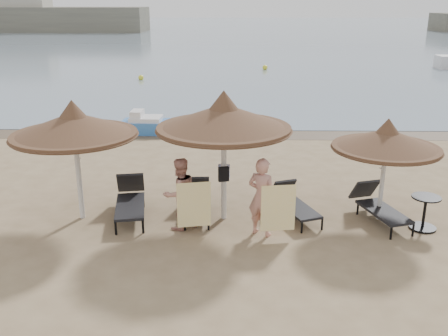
# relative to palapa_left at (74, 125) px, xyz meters

# --- Properties ---
(ground) EXTENTS (160.00, 160.00, 0.00)m
(ground) POSITION_rel_palapa_left_xyz_m (3.67, -1.30, -2.34)
(ground) COLOR #977F5E
(ground) RESTS_ON ground
(sea) EXTENTS (200.00, 140.00, 0.03)m
(sea) POSITION_rel_palapa_left_xyz_m (3.67, 78.70, -2.33)
(sea) COLOR slate
(sea) RESTS_ON ground
(wet_sand_strip) EXTENTS (200.00, 1.60, 0.01)m
(wet_sand_strip) POSITION_rel_palapa_left_xyz_m (3.67, 8.10, -2.34)
(wet_sand_strip) COLOR brown
(wet_sand_strip) RESTS_ON ground
(far_shore) EXTENTS (150.00, 54.80, 12.00)m
(far_shore) POSITION_rel_palapa_left_xyz_m (-21.44, 76.53, 0.57)
(far_shore) COLOR #6D6956
(far_shore) RESTS_ON ground
(palapa_left) EXTENTS (2.97, 2.97, 2.94)m
(palapa_left) POSITION_rel_palapa_left_xyz_m (0.00, 0.00, 0.00)
(palapa_left) COLOR silver
(palapa_left) RESTS_ON ground
(palapa_center) EXTENTS (3.19, 3.19, 3.16)m
(palapa_center) POSITION_rel_palapa_left_xyz_m (3.49, 0.04, 0.18)
(palapa_center) COLOR silver
(palapa_center) RESTS_ON ground
(palapa_right) EXTENTS (2.55, 2.55, 2.53)m
(palapa_right) POSITION_rel_palapa_left_xyz_m (7.28, 0.05, -0.33)
(palapa_right) COLOR silver
(palapa_right) RESTS_ON ground
(lounger_far_left) EXTENTS (1.00, 2.12, 0.91)m
(lounger_far_left) POSITION_rel_palapa_left_xyz_m (1.16, 0.20, -1.93)
(lounger_far_left) COLOR black
(lounger_far_left) RESTS_ON ground
(lounger_near_left) EXTENTS (0.70, 1.85, 0.81)m
(lounger_near_left) POSITION_rel_palapa_left_xyz_m (2.82, 0.32, -1.97)
(lounger_near_left) COLOR black
(lounger_near_left) RESTS_ON ground
(lounger_near_right) EXTENTS (1.18, 1.86, 0.79)m
(lounger_near_right) POSITION_rel_palapa_left_xyz_m (5.20, 0.22, -1.98)
(lounger_near_right) COLOR black
(lounger_near_right) RESTS_ON ground
(lounger_far_right) EXTENTS (1.16, 2.00, 0.85)m
(lounger_far_right) POSITION_rel_palapa_left_xyz_m (7.22, 0.01, -1.96)
(lounger_far_right) COLOR black
(lounger_far_right) RESTS_ON ground
(side_table) EXTENTS (0.66, 0.66, 0.80)m
(side_table) POSITION_rel_palapa_left_xyz_m (8.17, -0.46, -1.96)
(side_table) COLOR black
(side_table) RESTS_ON ground
(person_left) EXTENTS (1.09, 1.02, 2.00)m
(person_left) POSITION_rel_palapa_left_xyz_m (2.48, -0.54, -1.34)
(person_left) COLOR tan
(person_left) RESTS_ON ground
(person_right) EXTENTS (1.16, 1.02, 2.12)m
(person_right) POSITION_rel_palapa_left_xyz_m (4.36, -0.83, -1.28)
(person_right) COLOR tan
(person_right) RESTS_ON ground
(towel_left) EXTENTS (0.75, 0.17, 1.07)m
(towel_left) POSITION_rel_palapa_left_xyz_m (2.83, -0.89, -1.60)
(towel_left) COLOR yellow
(towel_left) RESTS_ON ground
(towel_right) EXTENTS (0.77, 0.13, 1.08)m
(towel_right) POSITION_rel_palapa_left_xyz_m (4.71, -1.08, -1.59)
(towel_right) COLOR yellow
(towel_right) RESTS_ON ground
(bag_patterned) EXTENTS (0.29, 0.13, 0.35)m
(bag_patterned) POSITION_rel_palapa_left_xyz_m (3.49, 0.22, -1.19)
(bag_patterned) COLOR silver
(bag_patterned) RESTS_ON ground
(bag_dark) EXTENTS (0.26, 0.15, 0.36)m
(bag_dark) POSITION_rel_palapa_left_xyz_m (3.49, -0.12, -1.14)
(bag_dark) COLOR black
(bag_dark) RESTS_ON ground
(pedal_boat) EXTENTS (2.00, 1.23, 0.91)m
(pedal_boat) POSITION_rel_palapa_left_xyz_m (0.18, 8.35, -2.00)
(pedal_boat) COLOR #306AB2
(pedal_boat) RESTS_ON ground
(buoy_left) EXTENTS (0.35, 0.35, 0.35)m
(buoy_left) POSITION_rel_palapa_left_xyz_m (-2.49, 22.24, -2.16)
(buoy_left) COLOR yellow
(buoy_left) RESTS_ON ground
(buoy_mid) EXTENTS (0.39, 0.39, 0.39)m
(buoy_mid) POSITION_rel_palapa_left_xyz_m (6.13, 27.55, -2.14)
(buoy_mid) COLOR yellow
(buoy_mid) RESTS_ON ground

